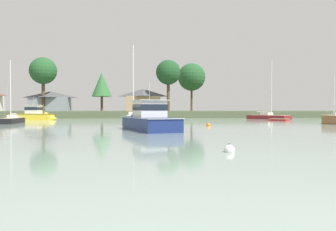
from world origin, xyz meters
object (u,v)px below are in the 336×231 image
Objects in this scene: dinghy_red at (279,120)px; mooring_buoy_orange at (208,125)px; sailboat_green at (133,119)px; sailboat_maroon at (268,118)px; mooring_buoy_white at (229,150)px; cruiser_yellow at (36,117)px; sailboat_sand at (335,118)px; cruiser_navy at (146,123)px; sailboat_black at (12,122)px.

mooring_buoy_orange reaches higher than dinghy_red.
sailboat_green is at bearing 116.92° from mooring_buoy_orange.
sailboat_maroon is 22.55× the size of mooring_buoy_white.
sailboat_maroon is (45.84, 2.26, -0.36)m from cruiser_yellow.
dinghy_red is at bearing -102.32° from sailboat_maroon.
mooring_buoy_orange is at bearing -63.08° from sailboat_green.
cruiser_navy is (-40.00, -33.22, 0.40)m from sailboat_sand.
cruiser_navy is 10.01m from mooring_buoy_orange.
cruiser_navy is 20.38× the size of mooring_buoy_white.
cruiser_yellow is 44.31m from dinghy_red.
sailboat_green reaches higher than cruiser_yellow.
cruiser_navy is at bearing -86.04° from sailboat_green.
mooring_buoy_white is (-36.55, -50.74, -0.13)m from sailboat_sand.
sailboat_green is 24.97× the size of mooring_buoy_white.
sailboat_black is 19.01m from sailboat_green.
cruiser_navy is at bearing -140.30° from sailboat_sand.
sailboat_black is at bearing 159.75° from mooring_buoy_orange.
mooring_buoy_white is at bearing -125.77° from sailboat_sand.
dinghy_red is at bearing 9.36° from sailboat_black.
sailboat_sand is at bearing 39.40° from mooring_buoy_orange.
sailboat_sand is at bearing -2.45° from sailboat_maroon.
sailboat_green is at bearing -168.59° from sailboat_sand.
sailboat_maroon is at bearing 56.20° from mooring_buoy_orange.
sailboat_sand is 14.21m from sailboat_maroon.
cruiser_yellow is at bearing 95.02° from sailboat_black.
sailboat_sand is 19.33m from dinghy_red.
mooring_buoy_white is at bearing -113.52° from sailboat_maroon.
sailboat_maroon is 32.81m from mooring_buoy_orange.
mooring_buoy_white is at bearing -78.87° from cruiser_navy.
sailboat_sand is 1.05× the size of cruiser_yellow.
sailboat_black is at bearing -158.44° from sailboat_maroon.
sailboat_sand is at bearing 54.23° from mooring_buoy_white.
sailboat_sand is 0.85× the size of cruiser_navy.
dinghy_red is (-16.52, -10.02, -0.09)m from sailboat_sand.
mooring_buoy_white reaches higher than dinghy_red.
sailboat_green reaches higher than dinghy_red.
sailboat_green reaches higher than cruiser_navy.
mooring_buoy_orange is at bearing -42.19° from cruiser_yellow.
cruiser_navy is at bearing -127.34° from sailboat_maroon.
cruiser_yellow is 54.41m from mooring_buoy_white.
sailboat_sand is at bearing 39.70° from cruiser_navy.
cruiser_navy is at bearing -40.99° from sailboat_black.
cruiser_navy reaches higher than cruiser_yellow.
sailboat_green is at bearing 93.96° from cruiser_navy.
mooring_buoy_orange is (9.26, -18.24, -0.20)m from sailboat_green.
mooring_buoy_orange is at bearing -123.80° from sailboat_maroon.
sailboat_maroon reaches higher than dinghy_red.
sailboat_maroon reaches higher than mooring_buoy_white.
cruiser_yellow is (-60.04, -1.66, 0.39)m from sailboat_sand.
sailboat_black is 0.83× the size of cruiser_navy.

